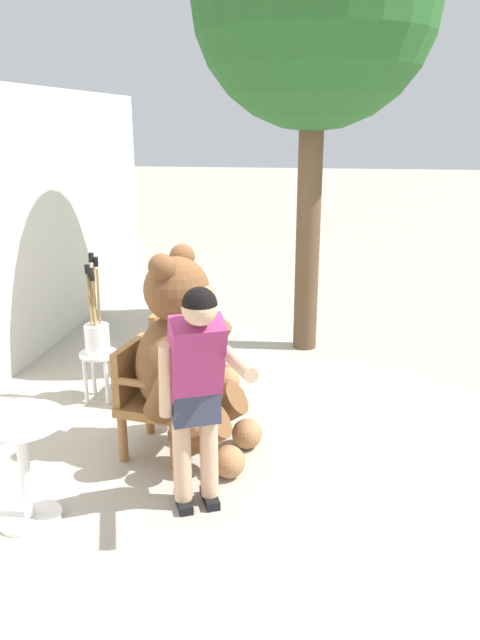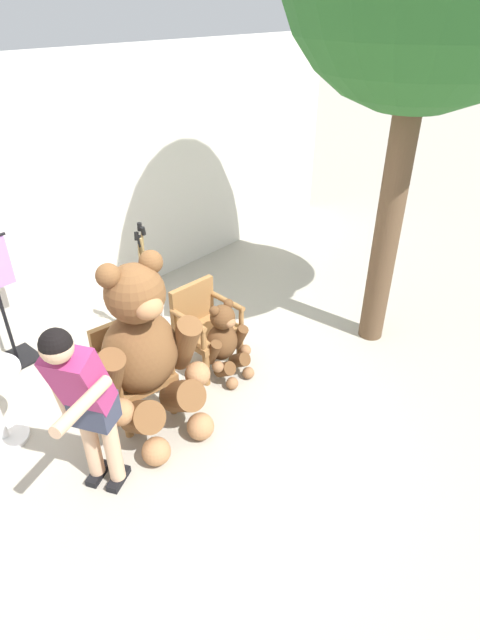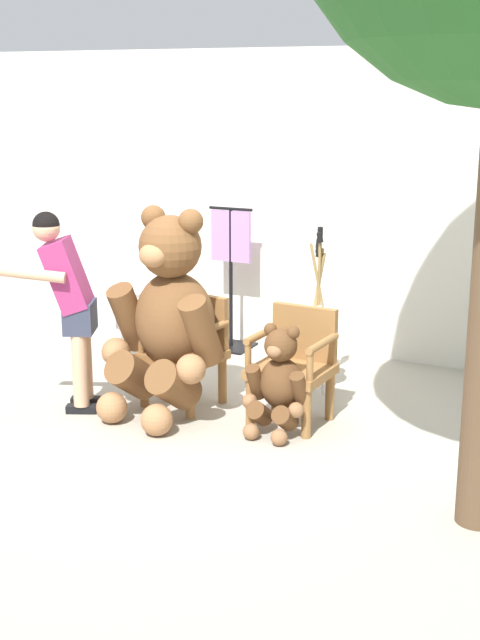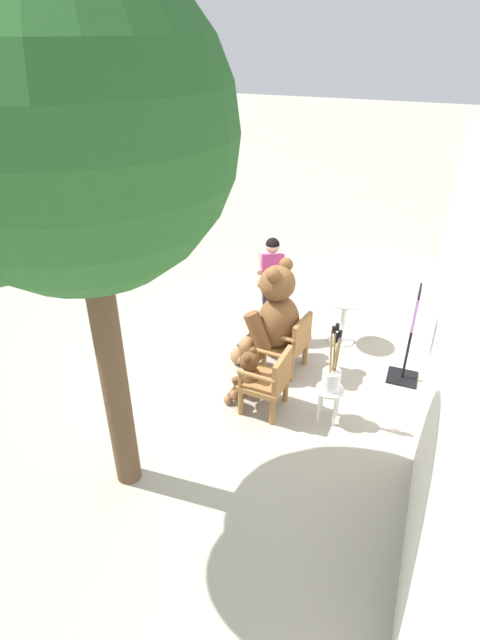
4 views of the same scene
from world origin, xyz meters
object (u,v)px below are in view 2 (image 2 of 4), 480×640
(white_stool, at_px, (149,312))
(teddy_bear_large, at_px, (145,351))
(teddy_bear_small, at_px, (225,341))
(person_visitor, at_px, (83,397))
(wooden_chair_right, at_px, (204,325))
(clothing_display_stand, at_px, (0,300))
(brush_bucket, at_px, (146,287))
(wooden_chair_left, at_px, (132,368))

(white_stool, bearing_deg, teddy_bear_large, -129.74)
(teddy_bear_small, xyz_separation_m, person_visitor, (-1.66, -0.23, 0.52))
(wooden_chair_right, height_order, white_stool, wooden_chair_right)
(wooden_chair_right, height_order, teddy_bear_large, teddy_bear_large)
(wooden_chair_right, relative_size, clothing_display_stand, 0.63)
(white_stool, bearing_deg, clothing_display_stand, 146.29)
(teddy_bear_large, distance_m, brush_bucket, 1.31)
(clothing_display_stand, bearing_deg, teddy_bear_large, -79.22)
(wooden_chair_left, height_order, teddy_bear_large, teddy_bear_large)
(wooden_chair_right, relative_size, person_visitor, 0.55)
(teddy_bear_large, height_order, teddy_bear_small, teddy_bear_large)
(brush_bucket, xyz_separation_m, clothing_display_stand, (-1.18, 0.79, 0.06))
(teddy_bear_large, distance_m, teddy_bear_small, 1.01)
(teddy_bear_large, distance_m, clothing_display_stand, 1.83)
(white_stool, xyz_separation_m, brush_bucket, (-0.00, 0.00, 0.30))
(wooden_chair_left, xyz_separation_m, teddy_bear_large, (-0.02, -0.27, 0.32))
(wooden_chair_right, bearing_deg, person_visitor, -162.73)
(wooden_chair_left, relative_size, person_visitor, 0.55)
(wooden_chair_left, xyz_separation_m, white_stool, (0.81, 0.74, -0.11))
(white_stool, height_order, brush_bucket, brush_bucket)
(teddy_bear_large, distance_m, white_stool, 1.38)
(teddy_bear_large, relative_size, white_stool, 3.47)
(white_stool, distance_m, brush_bucket, 0.30)
(wooden_chair_left, distance_m, white_stool, 1.10)
(wooden_chair_right, bearing_deg, teddy_bear_small, -91.36)
(teddy_bear_large, relative_size, person_visitor, 1.02)
(brush_bucket, bearing_deg, wooden_chair_left, -137.63)
(person_visitor, xyz_separation_m, brush_bucket, (1.56, 1.26, -0.26))
(wooden_chair_right, bearing_deg, wooden_chair_left, -179.96)
(wooden_chair_left, height_order, wooden_chair_right, same)
(teddy_bear_large, bearing_deg, wooden_chair_right, 15.88)
(teddy_bear_small, xyz_separation_m, white_stool, (-0.09, 1.03, -0.04))
(wooden_chair_left, distance_m, clothing_display_stand, 1.59)
(wooden_chair_right, distance_m, brush_bucket, 0.77)
(brush_bucket, bearing_deg, wooden_chair_right, -82.33)
(teddy_bear_small, relative_size, person_visitor, 0.52)
(wooden_chair_right, relative_size, brush_bucket, 0.94)
(white_stool, relative_size, brush_bucket, 0.50)
(wooden_chair_right, relative_size, white_stool, 1.87)
(teddy_bear_large, bearing_deg, teddy_bear_small, -1.18)
(wooden_chair_left, xyz_separation_m, person_visitor, (-0.75, -0.52, 0.46))
(teddy_bear_large, height_order, white_stool, teddy_bear_large)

